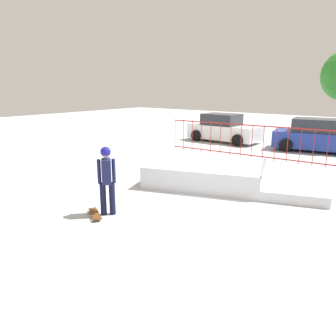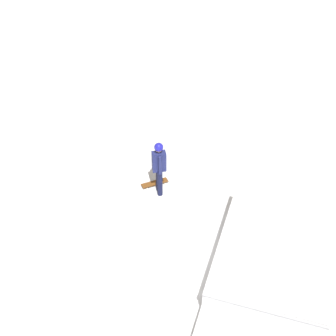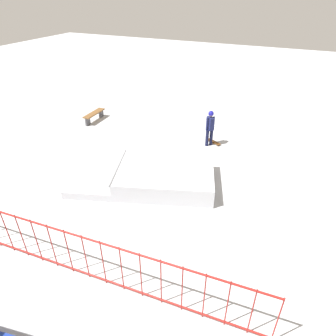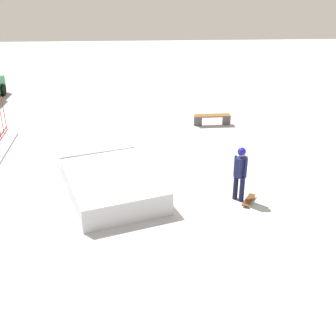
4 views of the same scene
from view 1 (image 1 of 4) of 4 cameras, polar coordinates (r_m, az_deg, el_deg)
name	(u,v)px [view 1 (image 1 of 4)]	position (r m, az deg, el deg)	size (l,w,h in m)	color
ground_plane	(205,199)	(9.32, 6.59, -5.49)	(60.00, 60.00, 0.00)	#B7BABF
skate_ramp	(221,175)	(10.68, 9.23, -1.25)	(5.95, 4.20, 0.74)	silver
skater	(107,176)	(8.03, -10.74, -1.35)	(0.43, 0.42, 1.73)	black
skateboard	(95,214)	(8.26, -12.74, -7.83)	(0.79, 0.58, 0.09)	#593314
perimeter_fence	(281,144)	(14.60, 19.31, 4.08)	(10.82, 0.63, 1.50)	maroon
parked_car_white	(223,129)	(19.16, 9.73, 6.76)	(4.17, 2.07, 1.60)	white
parked_car_blue	(317,137)	(17.60, 24.73, 5.04)	(4.32, 2.44, 1.60)	#1E3899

